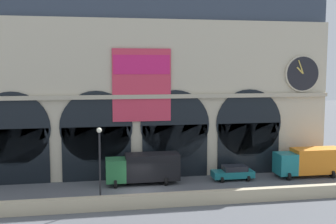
{
  "coord_description": "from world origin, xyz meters",
  "views": [
    {
      "loc": [
        -4.24,
        -38.23,
        11.88
      ],
      "look_at": [
        3.43,
        5.0,
        7.17
      ],
      "focal_mm": 43.86,
      "sensor_mm": 36.0,
      "label": 1
    }
  ],
  "objects_px": {
    "car_mideast": "(233,172)",
    "street_lamp_quayside": "(100,157)",
    "box_truck_east": "(310,161)",
    "box_truck_center": "(144,168)"
  },
  "relations": [
    {
      "from": "car_mideast",
      "to": "street_lamp_quayside",
      "type": "height_order",
      "value": "street_lamp_quayside"
    },
    {
      "from": "street_lamp_quayside",
      "to": "box_truck_east",
      "type": "bearing_deg",
      "value": 15.17
    },
    {
      "from": "car_mideast",
      "to": "street_lamp_quayside",
      "type": "distance_m",
      "value": 15.84
    },
    {
      "from": "box_truck_center",
      "to": "street_lamp_quayside",
      "type": "relative_size",
      "value": 1.09
    },
    {
      "from": "box_truck_east",
      "to": "street_lamp_quayside",
      "type": "distance_m",
      "value": 23.75
    },
    {
      "from": "box_truck_center",
      "to": "box_truck_east",
      "type": "distance_m",
      "value": 18.3
    },
    {
      "from": "car_mideast",
      "to": "box_truck_east",
      "type": "distance_m",
      "value": 8.76
    },
    {
      "from": "box_truck_center",
      "to": "box_truck_east",
      "type": "height_order",
      "value": "same"
    },
    {
      "from": "box_truck_center",
      "to": "box_truck_east",
      "type": "relative_size",
      "value": 1.0
    },
    {
      "from": "box_truck_east",
      "to": "street_lamp_quayside",
      "type": "xyz_separation_m",
      "value": [
        -22.77,
        -6.17,
        2.71
      ]
    }
  ]
}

